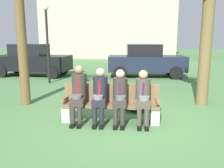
# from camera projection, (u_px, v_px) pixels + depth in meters

# --- Properties ---
(ground_plane) EXTENTS (80.00, 80.00, 0.00)m
(ground_plane) POSITION_uv_depth(u_px,v_px,m) (124.00, 122.00, 5.65)
(ground_plane) COLOR #507E48
(park_bench) EXTENTS (2.30, 0.44, 0.90)m
(park_bench) POSITION_uv_depth(u_px,v_px,m) (111.00, 104.00, 5.62)
(park_bench) COLOR brown
(park_bench) RESTS_ON ground
(seated_man_leftmost) EXTENTS (0.34, 0.72, 1.36)m
(seated_man_leftmost) POSITION_uv_depth(u_px,v_px,m) (79.00, 91.00, 5.50)
(seated_man_leftmost) COLOR #38332D
(seated_man_leftmost) RESTS_ON ground
(seated_man_centerleft) EXTENTS (0.34, 0.72, 1.30)m
(seated_man_centerleft) POSITION_uv_depth(u_px,v_px,m) (100.00, 93.00, 5.46)
(seated_man_centerleft) COLOR #23232D
(seated_man_centerleft) RESTS_ON ground
(seated_man_centerright) EXTENTS (0.34, 0.72, 1.27)m
(seated_man_centerright) POSITION_uv_depth(u_px,v_px,m) (120.00, 94.00, 5.41)
(seated_man_centerright) COLOR #38332D
(seated_man_centerright) RESTS_ON ground
(seated_man_rightmost) EXTENTS (0.34, 0.72, 1.26)m
(seated_man_rightmost) POSITION_uv_depth(u_px,v_px,m) (143.00, 95.00, 5.36)
(seated_man_rightmost) COLOR #4C473D
(seated_man_rightmost) RESTS_ON ground
(shrub_near_bench) EXTENTS (0.90, 0.83, 0.56)m
(shrub_near_bench) POSITION_uv_depth(u_px,v_px,m) (137.00, 100.00, 6.51)
(shrub_near_bench) COLOR #326D23
(shrub_near_bench) RESTS_ON ground
(parked_car_near) EXTENTS (3.98, 1.87, 1.68)m
(parked_car_near) POSITION_uv_depth(u_px,v_px,m) (32.00, 60.00, 12.35)
(parked_car_near) COLOR black
(parked_car_near) RESTS_ON ground
(parked_car_far) EXTENTS (3.99, 1.92, 1.68)m
(parked_car_far) POSITION_uv_depth(u_px,v_px,m) (146.00, 61.00, 12.04)
(parked_car_far) COLOR #1E2338
(parked_car_far) RESTS_ON ground
(street_lamp) EXTENTS (0.24, 0.24, 3.37)m
(street_lamp) POSITION_uv_depth(u_px,v_px,m) (47.00, 36.00, 10.08)
(street_lamp) COLOR black
(street_lamp) RESTS_ON ground
(building_backdrop) EXTENTS (13.76, 7.59, 9.29)m
(building_backdrop) POSITION_uv_depth(u_px,v_px,m) (110.00, 12.00, 24.99)
(building_backdrop) COLOR #B0AA98
(building_backdrop) RESTS_ON ground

